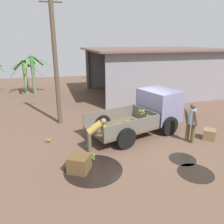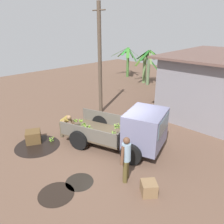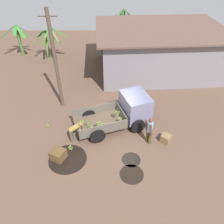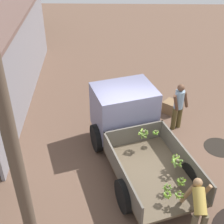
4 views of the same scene
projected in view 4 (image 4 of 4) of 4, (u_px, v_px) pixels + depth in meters
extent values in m
plane|color=brown|center=(138.00, 162.00, 9.52)|extent=(36.00, 36.00, 0.00)
cylinder|color=black|center=(219.00, 147.00, 10.09)|extent=(1.00, 1.00, 0.01)
cube|color=brown|center=(152.00, 174.00, 8.43)|extent=(3.31, 2.74, 0.08)
cube|color=#59544B|center=(121.00, 173.00, 8.00)|extent=(2.69, 1.01, 0.59)
cube|color=#59544B|center=(184.00, 158.00, 8.48)|extent=(2.69, 1.01, 0.59)
cube|color=#59544B|center=(134.00, 134.00, 9.34)|extent=(0.68, 1.79, 0.59)
cube|color=slate|center=(124.00, 109.00, 9.82)|extent=(1.99, 2.23, 1.49)
cube|color=#4C606B|center=(116.00, 90.00, 10.23)|extent=(0.53, 1.40, 0.65)
cylinder|color=black|center=(97.00, 138.00, 9.80)|extent=(0.90, 0.50, 0.88)
cylinder|color=black|center=(153.00, 126.00, 10.32)|extent=(0.90, 0.50, 0.88)
cylinder|color=black|center=(124.00, 196.00, 7.86)|extent=(0.90, 0.50, 0.88)
cylinder|color=black|center=(192.00, 178.00, 8.37)|extent=(0.90, 0.50, 0.88)
sphere|color=brown|center=(180.00, 193.00, 7.29)|extent=(0.07, 0.07, 0.07)
cylinder|color=olive|center=(182.00, 195.00, 7.31)|extent=(0.17, 0.07, 0.12)
cylinder|color=olive|center=(181.00, 193.00, 7.36)|extent=(0.15, 0.14, 0.12)
cylinder|color=olive|center=(178.00, 193.00, 7.37)|extent=(0.08, 0.16, 0.14)
cylinder|color=olive|center=(177.00, 195.00, 7.35)|extent=(0.14, 0.07, 0.16)
cylinder|color=#78AF41|center=(177.00, 196.00, 7.28)|extent=(0.16, 0.14, 0.10)
cylinder|color=#527418|center=(180.00, 197.00, 7.25)|extent=(0.05, 0.18, 0.10)
sphere|color=brown|center=(167.00, 187.00, 7.66)|extent=(0.07, 0.07, 0.07)
cylinder|color=olive|center=(170.00, 187.00, 7.70)|extent=(0.18, 0.09, 0.09)
cylinder|color=#5F861D|center=(168.00, 186.00, 7.74)|extent=(0.07, 0.17, 0.12)
cylinder|color=olive|center=(165.00, 186.00, 7.73)|extent=(0.14, 0.15, 0.10)
cylinder|color=olive|center=(165.00, 188.00, 7.70)|extent=(0.15, 0.04, 0.15)
cylinder|color=olive|center=(166.00, 190.00, 7.67)|extent=(0.11, 0.12, 0.16)
cylinder|color=#5A7B36|center=(168.00, 190.00, 7.66)|extent=(0.07, 0.14, 0.16)
cylinder|color=olive|center=(170.00, 189.00, 7.67)|extent=(0.17, 0.08, 0.12)
sphere|color=#453E2D|center=(156.00, 131.00, 9.14)|extent=(0.07, 0.07, 0.07)
cylinder|color=#8CAF4E|center=(156.00, 131.00, 9.20)|extent=(0.10, 0.14, 0.08)
cylinder|color=olive|center=(154.00, 131.00, 9.21)|extent=(0.10, 0.14, 0.10)
cylinder|color=#567B2A|center=(154.00, 132.00, 9.19)|extent=(0.13, 0.08, 0.12)
cylinder|color=#537B2C|center=(154.00, 133.00, 9.14)|extent=(0.13, 0.11, 0.10)
cylinder|color=#71AB32|center=(155.00, 134.00, 9.12)|extent=(0.05, 0.14, 0.10)
cylinder|color=#6CA52B|center=(157.00, 133.00, 9.13)|extent=(0.14, 0.11, 0.08)
cylinder|color=olive|center=(157.00, 132.00, 9.18)|extent=(0.14, 0.06, 0.11)
sphere|color=brown|center=(143.00, 131.00, 8.90)|extent=(0.09, 0.09, 0.09)
cylinder|color=olive|center=(146.00, 134.00, 8.92)|extent=(0.21, 0.12, 0.19)
cylinder|color=olive|center=(146.00, 133.00, 8.96)|extent=(0.23, 0.11, 0.15)
cylinder|color=#587431|center=(145.00, 132.00, 9.01)|extent=(0.15, 0.22, 0.17)
cylinder|color=#50742D|center=(143.00, 132.00, 9.01)|extent=(0.08, 0.20, 0.20)
cylinder|color=#7FA735|center=(140.00, 132.00, 8.98)|extent=(0.22, 0.17, 0.13)
cylinder|color=olive|center=(141.00, 135.00, 8.94)|extent=(0.18, 0.11, 0.22)
cylinder|color=olive|center=(142.00, 135.00, 8.87)|extent=(0.16, 0.23, 0.14)
cylinder|color=olive|center=(144.00, 135.00, 8.91)|extent=(0.10, 0.19, 0.21)
sphere|color=brown|center=(178.00, 161.00, 8.11)|extent=(0.09, 0.09, 0.09)
cylinder|color=#7DB046|center=(174.00, 163.00, 8.13)|extent=(0.23, 0.12, 0.17)
cylinder|color=olive|center=(178.00, 165.00, 8.09)|extent=(0.09, 0.22, 0.18)
cylinder|color=#568520|center=(180.00, 163.00, 8.13)|extent=(0.22, 0.12, 0.18)
cylinder|color=olive|center=(179.00, 161.00, 8.21)|extent=(0.18, 0.21, 0.16)
cylinder|color=olive|center=(175.00, 160.00, 8.21)|extent=(0.18, 0.22, 0.14)
sphere|color=brown|center=(176.00, 156.00, 8.33)|extent=(0.08, 0.08, 0.08)
cylinder|color=olive|center=(174.00, 159.00, 8.34)|extent=(0.17, 0.14, 0.15)
cylinder|color=olive|center=(176.00, 160.00, 8.31)|extent=(0.07, 0.19, 0.14)
cylinder|color=#80A445|center=(178.00, 159.00, 8.33)|extent=(0.16, 0.15, 0.15)
cylinder|color=olive|center=(178.00, 158.00, 8.39)|extent=(0.15, 0.07, 0.18)
cylinder|color=olive|center=(177.00, 157.00, 8.42)|extent=(0.12, 0.15, 0.17)
cylinder|color=#7CAC26|center=(175.00, 156.00, 8.42)|extent=(0.11, 0.18, 0.15)
cylinder|color=#7BAE41|center=(174.00, 158.00, 8.39)|extent=(0.16, 0.07, 0.17)
sphere|color=#453E2D|center=(167.00, 193.00, 7.39)|extent=(0.07, 0.07, 0.07)
cylinder|color=#7FAD27|center=(167.00, 197.00, 7.38)|extent=(0.08, 0.15, 0.13)
cylinder|color=olive|center=(169.00, 196.00, 7.38)|extent=(0.12, 0.14, 0.12)
cylinder|color=olive|center=(170.00, 195.00, 7.40)|extent=(0.16, 0.08, 0.10)
cylinder|color=#5A7F24|center=(169.00, 194.00, 7.43)|extent=(0.16, 0.11, 0.11)
cylinder|color=#87AF39|center=(168.00, 192.00, 7.46)|extent=(0.07, 0.16, 0.10)
cylinder|color=#72A528|center=(166.00, 193.00, 7.46)|extent=(0.10, 0.15, 0.13)
cylinder|color=olive|center=(165.00, 195.00, 7.43)|extent=(0.14, 0.08, 0.14)
cylinder|color=#6CA238|center=(165.00, 196.00, 7.39)|extent=(0.15, 0.11, 0.11)
sphere|color=#403A29|center=(182.00, 180.00, 7.82)|extent=(0.07, 0.07, 0.07)
cylinder|color=olive|center=(182.00, 184.00, 7.81)|extent=(0.06, 0.17, 0.16)
cylinder|color=olive|center=(183.00, 183.00, 7.84)|extent=(0.15, 0.10, 0.18)
cylinder|color=#7FA93D|center=(183.00, 182.00, 7.87)|extent=(0.16, 0.08, 0.18)
cylinder|color=#719E1F|center=(183.00, 180.00, 7.89)|extent=(0.15, 0.17, 0.14)
cylinder|color=olive|center=(180.00, 180.00, 7.91)|extent=(0.08, 0.18, 0.15)
cylinder|color=olive|center=(180.00, 181.00, 7.89)|extent=(0.14, 0.12, 0.18)
cylinder|color=olive|center=(179.00, 182.00, 7.84)|extent=(0.18, 0.07, 0.15)
cylinder|color=#598420|center=(180.00, 183.00, 7.79)|extent=(0.16, 0.17, 0.11)
cube|color=gray|center=(25.00, 57.00, 11.84)|extent=(9.47, 0.74, 3.46)
cylinder|color=#4E3F33|center=(19.00, 174.00, 4.77)|extent=(0.22, 0.22, 6.28)
cylinder|color=#4A5D3D|center=(34.00, 4.00, 19.38)|extent=(0.32, 0.32, 2.76)
cylinder|color=brown|center=(179.00, 117.00, 10.80)|extent=(0.22, 0.22, 0.84)
cylinder|color=brown|center=(174.00, 119.00, 10.70)|extent=(0.22, 0.22, 0.84)
cylinder|color=#829FB5|center=(179.00, 99.00, 10.33)|extent=(0.43, 0.43, 0.66)
sphere|color=brown|center=(181.00, 88.00, 10.08)|extent=(0.24, 0.24, 0.24)
cylinder|color=brown|center=(186.00, 100.00, 10.37)|extent=(0.23, 0.29, 0.63)
cylinder|color=brown|center=(176.00, 103.00, 10.20)|extent=(0.23, 0.29, 0.63)
cylinder|color=#A78A3C|center=(200.00, 201.00, 7.07)|extent=(0.67, 0.30, 0.59)
sphere|color=#8C6746|center=(198.00, 183.00, 7.22)|extent=(0.22, 0.22, 0.22)
cylinder|color=#8C6746|center=(188.00, 194.00, 7.40)|extent=(0.11, 0.32, 0.57)
cylinder|color=#8C6746|center=(204.00, 194.00, 7.40)|extent=(0.11, 0.33, 0.57)
cube|color=brown|center=(171.00, 107.00, 11.68)|extent=(0.69, 0.69, 0.46)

